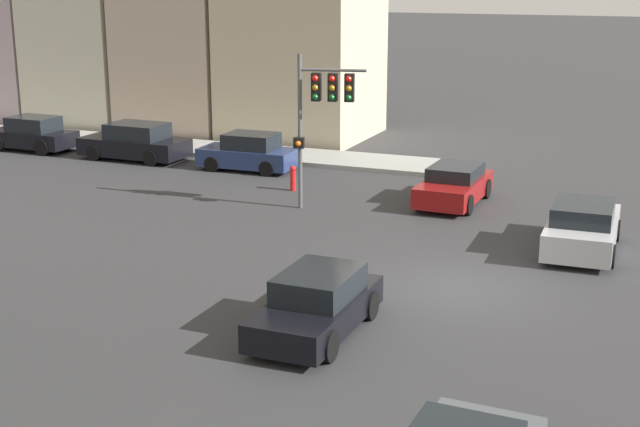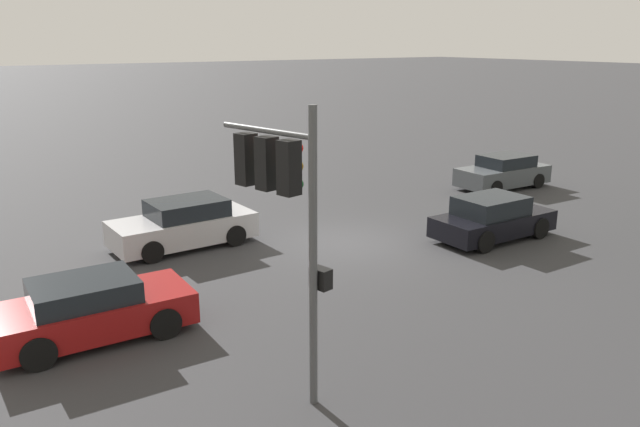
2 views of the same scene
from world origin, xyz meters
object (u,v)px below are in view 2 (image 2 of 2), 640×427
object	(u,v)px
crossing_car_1	(92,309)
crossing_car_2	(503,172)
traffic_signal	(282,190)
crossing_car_0	(492,219)
crossing_car_3	(184,224)

from	to	relation	value
crossing_car_1	crossing_car_2	world-z (taller)	crossing_car_2
traffic_signal	crossing_car_0	size ratio (longest dim) A/B	1.27
traffic_signal	crossing_car_1	bearing A→B (deg)	109.64
traffic_signal	crossing_car_2	distance (m)	17.95
crossing_car_0	crossing_car_3	size ratio (longest dim) A/B	0.94
crossing_car_2	crossing_car_3	distance (m)	14.12
traffic_signal	crossing_car_2	xyz separation A→B (m)	(-15.61, -8.35, -2.98)
crossing_car_0	crossing_car_2	world-z (taller)	crossing_car_2
crossing_car_2	crossing_car_3	world-z (taller)	crossing_car_3
crossing_car_1	crossing_car_2	distance (m)	18.56
traffic_signal	crossing_car_0	distance (m)	10.94
crossing_car_2	traffic_signal	bearing A→B (deg)	30.32
crossing_car_0	crossing_car_1	size ratio (longest dim) A/B	1.00
traffic_signal	crossing_car_2	bearing A→B (deg)	15.94
crossing_car_3	crossing_car_1	bearing A→B (deg)	48.66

